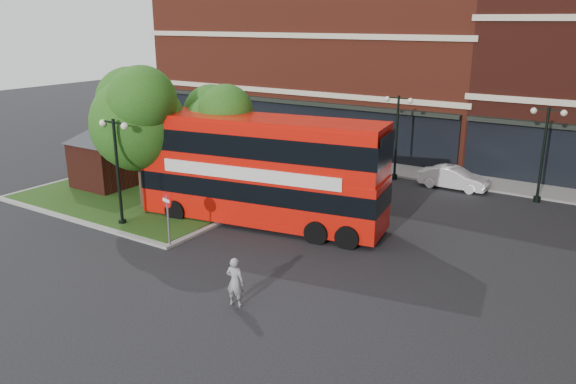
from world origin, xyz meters
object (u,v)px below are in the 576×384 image
Objects in this scene: bus at (261,164)px; car_white at (453,178)px; woman at (235,282)px; car_silver at (294,147)px.

car_white is at bearing 51.65° from bus.
car_silver is (-9.66, 18.94, -0.11)m from woman.
woman is 21.26m from car_silver.
bus is 2.66× the size of car_silver.
car_silver is at bearing 106.28° from bus.
woman is 0.45× the size of car_white.
car_silver is (-5.78, 12.00, -2.13)m from bus.
woman reaches higher than car_silver.
bus is 13.49m from car_silver.
car_silver reaches higher than car_white.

